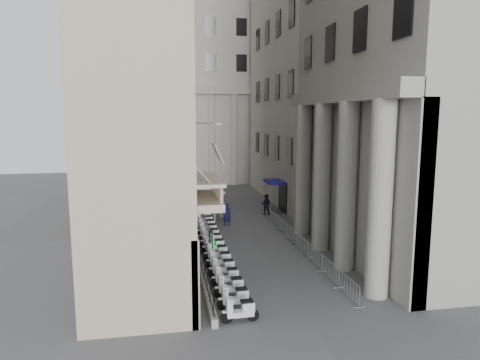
% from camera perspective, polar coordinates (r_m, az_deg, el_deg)
% --- Properties ---
extents(left_building, '(5.00, 36.00, 34.00)m').
position_cam_1_polar(left_building, '(36.19, -12.66, 20.84)').
color(left_building, tan).
rests_on(left_building, ground).
extents(far_building, '(22.00, 10.00, 30.00)m').
position_cam_1_polar(far_building, '(61.91, -4.41, 13.90)').
color(far_building, '#B6B4AC').
rests_on(far_building, ground).
extents(iron_fence, '(0.30, 28.00, 1.40)m').
position_cam_1_polar(iron_fence, '(32.68, -6.31, -7.80)').
color(iron_fence, black).
rests_on(iron_fence, ground).
extents(blue_awning, '(1.60, 3.00, 3.00)m').
position_cam_1_polar(blue_awning, '(41.69, 4.62, -4.20)').
color(blue_awning, navy).
rests_on(blue_awning, ground).
extents(flag, '(1.00, 1.40, 8.20)m').
position_cam_1_polar(flag, '(20.59, -2.83, -17.87)').
color(flag, '#9E0C11').
rests_on(flag, ground).
extents(scooter_0, '(1.42, 0.60, 1.50)m').
position_cam_1_polar(scooter_0, '(20.18, 0.05, -18.43)').
color(scooter_0, silver).
rests_on(scooter_0, ground).
extents(scooter_1, '(1.42, 0.60, 1.50)m').
position_cam_1_polar(scooter_1, '(21.42, -0.64, -16.77)').
color(scooter_1, silver).
rests_on(scooter_1, ground).
extents(scooter_2, '(1.42, 0.60, 1.50)m').
position_cam_1_polar(scooter_2, '(22.66, -1.24, -15.29)').
color(scooter_2, silver).
rests_on(scooter_2, ground).
extents(scooter_3, '(1.42, 0.60, 1.50)m').
position_cam_1_polar(scooter_3, '(23.93, -1.78, -13.96)').
color(scooter_3, silver).
rests_on(scooter_3, ground).
extents(scooter_4, '(1.42, 0.60, 1.50)m').
position_cam_1_polar(scooter_4, '(25.21, -2.25, -12.77)').
color(scooter_4, silver).
rests_on(scooter_4, ground).
extents(scooter_5, '(1.42, 0.60, 1.50)m').
position_cam_1_polar(scooter_5, '(26.50, -2.68, -11.69)').
color(scooter_5, silver).
rests_on(scooter_5, ground).
extents(scooter_6, '(1.42, 0.60, 1.50)m').
position_cam_1_polar(scooter_6, '(27.80, -3.06, -10.71)').
color(scooter_6, silver).
rests_on(scooter_6, ground).
extents(scooter_7, '(1.42, 0.60, 1.50)m').
position_cam_1_polar(scooter_7, '(29.11, -3.40, -9.82)').
color(scooter_7, silver).
rests_on(scooter_7, ground).
extents(scooter_8, '(1.42, 0.60, 1.50)m').
position_cam_1_polar(scooter_8, '(30.42, -3.72, -9.01)').
color(scooter_8, silver).
rests_on(scooter_8, ground).
extents(scooter_9, '(1.42, 0.60, 1.50)m').
position_cam_1_polar(scooter_9, '(31.75, -4.00, -8.26)').
color(scooter_9, silver).
rests_on(scooter_9, ground).
extents(scooter_10, '(1.42, 0.60, 1.50)m').
position_cam_1_polar(scooter_10, '(33.07, -4.27, -7.57)').
color(scooter_10, silver).
rests_on(scooter_10, ground).
extents(scooter_11, '(1.42, 0.60, 1.50)m').
position_cam_1_polar(scooter_11, '(34.41, -4.51, -6.94)').
color(scooter_11, silver).
rests_on(scooter_11, ground).
extents(scooter_12, '(1.42, 0.60, 1.50)m').
position_cam_1_polar(scooter_12, '(35.74, -4.73, -6.35)').
color(scooter_12, silver).
rests_on(scooter_12, ground).
extents(scooter_13, '(1.42, 0.60, 1.50)m').
position_cam_1_polar(scooter_13, '(37.09, -4.94, -5.81)').
color(scooter_13, silver).
rests_on(scooter_13, ground).
extents(scooter_14, '(1.42, 0.60, 1.50)m').
position_cam_1_polar(scooter_14, '(38.43, -5.13, -5.30)').
color(scooter_14, silver).
rests_on(scooter_14, ground).
extents(scooter_15, '(1.42, 0.60, 1.50)m').
position_cam_1_polar(scooter_15, '(39.78, -5.31, -4.83)').
color(scooter_15, silver).
rests_on(scooter_15, ground).
extents(barrier_0, '(0.60, 2.40, 1.10)m').
position_cam_1_polar(barrier_0, '(23.20, 14.26, -14.98)').
color(barrier_0, '#A3A6AA').
rests_on(barrier_0, ground).
extents(barrier_1, '(0.60, 2.40, 1.10)m').
position_cam_1_polar(barrier_1, '(25.32, 11.88, -12.86)').
color(barrier_1, '#A3A6AA').
rests_on(barrier_1, ground).
extents(barrier_2, '(0.60, 2.40, 1.10)m').
position_cam_1_polar(barrier_2, '(27.50, 9.90, -11.05)').
color(barrier_2, '#A3A6AA').
rests_on(barrier_2, ground).
extents(barrier_3, '(0.60, 2.40, 1.10)m').
position_cam_1_polar(barrier_3, '(29.73, 8.23, -9.50)').
color(barrier_3, '#A3A6AA').
rests_on(barrier_3, ground).
extents(barrier_4, '(0.60, 2.40, 1.10)m').
position_cam_1_polar(barrier_4, '(32.00, 6.81, -8.16)').
color(barrier_4, '#A3A6AA').
rests_on(barrier_4, ground).
extents(barrier_5, '(0.60, 2.40, 1.10)m').
position_cam_1_polar(barrier_5, '(34.31, 5.59, -7.00)').
color(barrier_5, '#A3A6AA').
rests_on(barrier_5, ground).
extents(barrier_6, '(0.60, 2.40, 1.10)m').
position_cam_1_polar(barrier_6, '(36.63, 4.53, -5.98)').
color(barrier_6, '#A3A6AA').
rests_on(barrier_6, ground).
extents(security_tent, '(4.42, 4.42, 3.59)m').
position_cam_1_polar(security_tent, '(38.04, -5.96, -0.84)').
color(security_tent, silver).
rests_on(security_tent, ground).
extents(street_lamp, '(2.78, 0.79, 8.66)m').
position_cam_1_polar(street_lamp, '(35.78, -6.19, 2.10)').
color(street_lamp, gray).
rests_on(street_lamp, ground).
extents(info_kiosk, '(0.27, 0.81, 1.70)m').
position_cam_1_polar(info_kiosk, '(28.43, -3.86, -8.46)').
color(info_kiosk, black).
rests_on(info_kiosk, ground).
extents(pedestrian_a, '(0.79, 0.60, 1.94)m').
position_cam_1_polar(pedestrian_a, '(35.99, -1.76, -4.63)').
color(pedestrian_a, black).
rests_on(pedestrian_a, ground).
extents(pedestrian_b, '(1.14, 1.02, 1.94)m').
position_cam_1_polar(pedestrian_b, '(40.09, 3.47, -3.28)').
color(pedestrian_b, black).
rests_on(pedestrian_b, ground).
extents(pedestrian_c, '(0.91, 0.65, 1.76)m').
position_cam_1_polar(pedestrian_c, '(42.50, -3.28, -2.72)').
color(pedestrian_c, black).
rests_on(pedestrian_c, ground).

